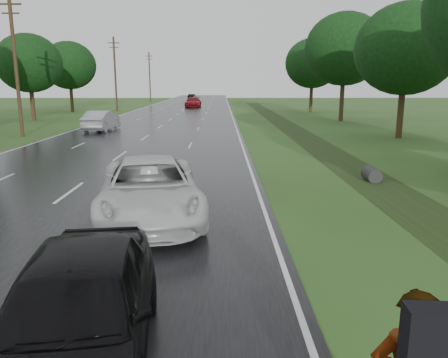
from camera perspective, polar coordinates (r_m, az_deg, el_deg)
road at (r=52.60m, az=-6.40°, el=8.18°), size 14.00×180.00×0.04m
edge_stripe_east at (r=52.34m, az=1.05°, el=8.26°), size 0.12×180.00×0.01m
edge_stripe_west at (r=53.72m, az=-13.65°, el=8.02°), size 0.12×180.00×0.01m
center_line at (r=52.60m, az=-6.40°, el=8.20°), size 0.12×180.00×0.01m
drainage_ditch at (r=26.87m, az=12.70°, el=3.94°), size 2.20×120.00×0.56m
utility_pole_mid at (r=35.37m, az=-25.58°, el=13.42°), size 1.60×0.26×10.00m
utility_pole_far at (r=63.89m, az=-14.03°, el=13.28°), size 1.60×0.26×10.00m
utility_pole_distant at (r=93.34m, az=-9.68°, el=13.09°), size 1.60×0.26×10.00m
tree_east_c at (r=33.77m, az=22.67°, el=15.38°), size 7.00×7.00×9.29m
tree_east_d at (r=46.96m, az=15.49°, el=16.03°), size 8.00×8.00×10.76m
tree_east_f at (r=60.45m, az=11.48°, el=14.58°), size 7.20×7.20×9.62m
tree_west_d at (r=50.21m, az=-24.14°, el=13.63°), size 6.60×6.60×8.80m
tree_west_f at (r=63.53m, az=-19.56°, el=13.80°), size 7.00×7.00×9.29m
white_pickup at (r=12.70m, az=-9.66°, el=-1.29°), size 3.81×6.51×1.70m
dark_sedan at (r=6.38m, az=-18.63°, el=-16.09°), size 2.61×5.21×1.71m
silver_sedan at (r=37.23m, az=-15.72°, el=7.35°), size 2.02×5.06×1.64m
far_car_red at (r=71.02m, az=-4.05°, el=9.98°), size 2.56×5.65×1.61m
far_car_dark at (r=100.28m, az=-4.16°, el=10.62°), size 1.96×4.29×1.37m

